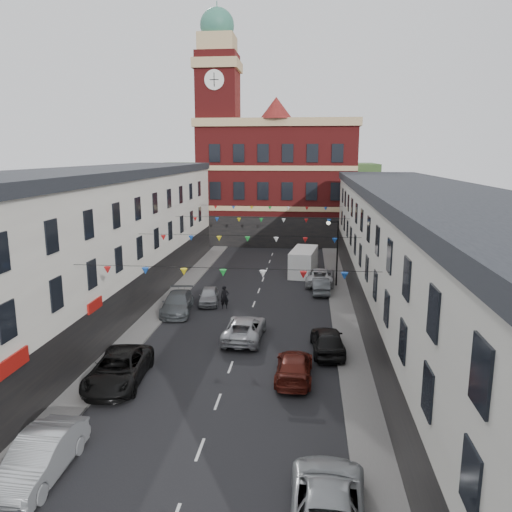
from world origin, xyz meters
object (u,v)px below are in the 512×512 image
at_px(car_left_b, 40,457).
at_px(car_right_e, 321,286).
at_px(car_right_f, 320,276).
at_px(car_right_b, 328,501).
at_px(car_left_c, 119,369).
at_px(white_van, 304,262).
at_px(car_right_d, 328,340).
at_px(pedestrian, 225,297).
at_px(car_right_c, 294,366).
at_px(car_left_d, 177,303).
at_px(street_lamp, 335,244).
at_px(moving_car, 244,328).
at_px(car_left_e, 209,296).

distance_m(car_left_b, car_right_e, 28.29).
bearing_deg(car_right_e, car_right_f, -92.60).
bearing_deg(car_right_b, car_left_c, -38.42).
distance_m(car_right_b, white_van, 34.14).
xyz_separation_m(car_right_d, pedestrian, (-7.62, 7.95, 0.11)).
height_order(car_left_c, pedestrian, pedestrian).
relative_size(car_right_c, pedestrian, 2.60).
xyz_separation_m(car_left_b, car_right_f, (10.89, 29.20, -0.07)).
height_order(car_left_d, pedestrian, pedestrian).
bearing_deg(car_right_c, car_right_e, -95.07).
xyz_separation_m(street_lamp, car_right_c, (-2.95, -19.04, -3.22)).
height_order(car_left_b, car_right_e, car_left_b).
bearing_deg(car_left_b, white_van, 73.89).
relative_size(car_right_c, moving_car, 0.91).
xyz_separation_m(car_left_b, car_right_d, (11.00, 13.01, -0.02)).
height_order(car_right_d, moving_car, car_right_d).
bearing_deg(car_left_e, street_lamp, 23.54).
height_order(car_left_b, moving_car, car_left_b).
distance_m(car_left_b, car_right_b, 10.57).
relative_size(car_right_f, white_van, 0.94).
xyz_separation_m(car_left_b, car_left_e, (1.90, 22.16, -0.17)).
xyz_separation_m(car_right_f, white_van, (-1.59, 3.71, 0.51)).
distance_m(car_right_f, moving_car, 15.38).
height_order(car_right_d, white_van, white_van).
bearing_deg(pedestrian, moving_car, -90.28).
bearing_deg(pedestrian, car_left_c, -125.19).
bearing_deg(car_right_c, moving_car, -57.32).
bearing_deg(car_left_c, car_right_f, 58.98).
relative_size(car_right_d, car_right_f, 0.87).
distance_m(car_right_b, car_right_c, 10.57).
bearing_deg(car_left_d, car_right_b, -69.52).
distance_m(car_left_e, white_van, 13.06).
height_order(street_lamp, car_right_f, street_lamp).
relative_size(car_right_d, pedestrian, 2.56).
bearing_deg(street_lamp, car_right_d, -93.93).
distance_m(car_right_b, moving_car, 16.62).
height_order(moving_car, pedestrian, pedestrian).
bearing_deg(car_left_b, car_left_e, 84.77).
relative_size(car_right_b, white_van, 0.96).
bearing_deg(white_van, street_lamp, -51.51).
bearing_deg(car_right_b, car_left_e, -67.75).
bearing_deg(street_lamp, car_right_b, -93.00).
xyz_separation_m(street_lamp, car_left_c, (-12.05, -20.55, -3.11)).
xyz_separation_m(moving_car, pedestrian, (-2.33, 6.24, 0.19)).
xyz_separation_m(street_lamp, car_left_d, (-12.05, -8.71, -3.15)).
relative_size(car_right_f, moving_car, 1.03).
bearing_deg(car_left_e, car_right_d, -52.84).
distance_m(car_left_b, pedestrian, 21.23).
height_order(car_right_d, car_right_e, car_right_d).
bearing_deg(car_right_b, moving_car, -71.23).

